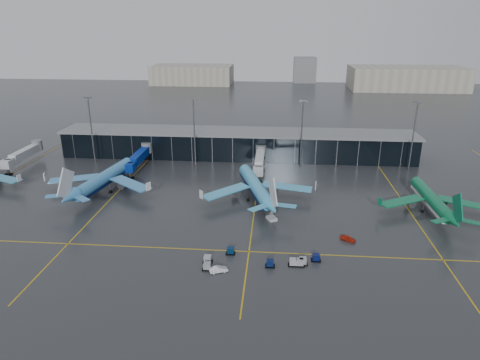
# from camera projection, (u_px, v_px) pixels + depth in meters

# --- Properties ---
(ground) EXTENTS (600.00, 600.00, 0.00)m
(ground) POSITION_uv_depth(u_px,v_px,m) (216.00, 223.00, 117.12)
(ground) COLOR #282B2D
(ground) RESTS_ON ground
(terminal_pier) EXTENTS (142.00, 17.00, 10.70)m
(terminal_pier) POSITION_uv_depth(u_px,v_px,m) (237.00, 144.00, 173.19)
(terminal_pier) COLOR black
(terminal_pier) RESTS_ON ground
(jet_bridges) EXTENTS (94.00, 27.50, 7.20)m
(jet_bridges) POSITION_uv_depth(u_px,v_px,m) (139.00, 157.00, 158.55)
(jet_bridges) COLOR #595B60
(jet_bridges) RESTS_ON ground
(flood_masts) EXTENTS (203.00, 0.50, 25.50)m
(flood_masts) POSITION_uv_depth(u_px,v_px,m) (247.00, 131.00, 158.67)
(flood_masts) COLOR #595B60
(flood_masts) RESTS_ON ground
(distant_hangars) EXTENTS (260.00, 71.00, 22.00)m
(distant_hangars) POSITION_uv_depth(u_px,v_px,m) (318.00, 76.00, 362.48)
(distant_hangars) COLOR #B2AD99
(distant_hangars) RESTS_ON ground
(taxi_lines) EXTENTS (220.00, 120.00, 0.02)m
(taxi_lines) POSITION_uv_depth(u_px,v_px,m) (255.00, 208.00, 126.22)
(taxi_lines) COLOR gold
(taxi_lines) RESTS_ON ground
(airliner_arkefly) EXTENTS (44.08, 48.48, 13.27)m
(airliner_arkefly) POSITION_uv_depth(u_px,v_px,m) (104.00, 171.00, 137.74)
(airliner_arkefly) COLOR #3E8DCB
(airliner_arkefly) RESTS_ON ground
(airliner_klm_near) EXTENTS (47.34, 50.75, 12.87)m
(airliner_klm_near) POSITION_uv_depth(u_px,v_px,m) (256.00, 179.00, 131.38)
(airliner_klm_near) COLOR #42A9DA
(airliner_klm_near) RESTS_ON ground
(airliner_aer_lingus) EXTENTS (33.58, 38.06, 11.51)m
(airliner_aer_lingus) POSITION_uv_depth(u_px,v_px,m) (432.00, 192.00, 122.87)
(airliner_aer_lingus) COLOR #0D6E41
(airliner_aer_lingus) RESTS_ON ground
(baggage_carts) EXTENTS (26.91, 8.79, 1.70)m
(baggage_carts) POSITION_uv_depth(u_px,v_px,m) (266.00, 261.00, 96.94)
(baggage_carts) COLOR black
(baggage_carts) RESTS_ON ground
(mobile_airstair) EXTENTS (3.34, 3.83, 3.45)m
(mobile_airstair) POSITION_uv_depth(u_px,v_px,m) (272.00, 217.00, 118.65)
(mobile_airstair) COLOR silver
(mobile_airstair) RESTS_ON ground
(service_van_red) EXTENTS (4.11, 3.47, 1.33)m
(service_van_red) POSITION_uv_depth(u_px,v_px,m) (348.00, 238.00, 107.16)
(service_van_red) COLOR #B5220D
(service_van_red) RESTS_ON ground
(service_van_white) EXTENTS (4.29, 2.81, 1.33)m
(service_van_white) POSITION_uv_depth(u_px,v_px,m) (219.00, 269.00, 93.71)
(service_van_white) COLOR white
(service_van_white) RESTS_ON ground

